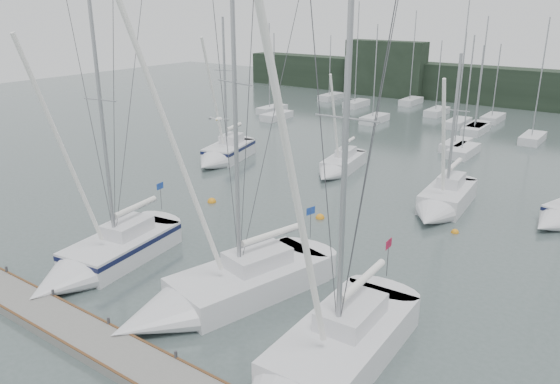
% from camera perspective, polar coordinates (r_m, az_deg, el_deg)
% --- Properties ---
extents(ground, '(160.00, 160.00, 0.00)m').
position_cam_1_polar(ground, '(25.78, -7.31, -11.70)').
color(ground, '#475753').
rests_on(ground, ground).
extents(dock, '(24.00, 2.00, 0.40)m').
position_cam_1_polar(dock, '(22.91, -16.17, -16.13)').
color(dock, slate).
rests_on(dock, ground).
extents(far_treeline, '(90.00, 4.00, 5.00)m').
position_cam_1_polar(far_treeline, '(80.17, 24.67, 9.77)').
color(far_treeline, black).
rests_on(far_treeline, ground).
extents(far_building_left, '(12.00, 3.00, 8.00)m').
position_cam_1_polar(far_building_left, '(84.30, 10.91, 12.54)').
color(far_building_left, black).
rests_on(far_building_left, ground).
extents(mast_forest, '(57.34, 27.83, 14.67)m').
position_cam_1_polar(mast_forest, '(63.15, 20.07, 6.36)').
color(mast_forest, silver).
rests_on(mast_forest, ground).
extents(sailboat_near_left, '(4.24, 9.77, 14.70)m').
position_cam_1_polar(sailboat_near_left, '(29.82, -18.48, -6.77)').
color(sailboat_near_left, silver).
rests_on(sailboat_near_left, ground).
extents(sailboat_near_center, '(6.01, 11.24, 17.07)m').
position_cam_1_polar(sailboat_near_center, '(25.31, -7.64, -10.76)').
color(sailboat_near_center, silver).
rests_on(sailboat_near_center, ground).
extents(sailboat_near_right, '(3.72, 11.30, 16.23)m').
position_cam_1_polar(sailboat_near_right, '(20.52, 3.57, -18.49)').
color(sailboat_near_right, silver).
rests_on(sailboat_near_right, ground).
extents(sailboat_mid_a, '(4.52, 8.13, 13.00)m').
position_cam_1_polar(sailboat_mid_a, '(47.82, -6.07, 3.88)').
color(sailboat_mid_a, silver).
rests_on(sailboat_mid_a, ground).
extents(sailboat_mid_b, '(3.32, 7.64, 10.00)m').
position_cam_1_polar(sailboat_mid_b, '(44.72, 6.02, 2.58)').
color(sailboat_mid_b, silver).
rests_on(sailboat_mid_b, ground).
extents(sailboat_mid_c, '(3.26, 8.29, 11.04)m').
position_cam_1_polar(sailboat_mid_c, '(37.58, 16.51, -1.18)').
color(sailboat_mid_c, silver).
rests_on(sailboat_mid_c, ground).
extents(buoy_a, '(0.59, 0.59, 0.59)m').
position_cam_1_polar(buoy_a, '(35.39, 4.20, -2.74)').
color(buoy_a, orange).
rests_on(buoy_a, ground).
extents(buoy_b, '(0.47, 0.47, 0.47)m').
position_cam_1_polar(buoy_b, '(34.77, 17.80, -4.06)').
color(buoy_b, orange).
rests_on(buoy_b, ground).
extents(buoy_c, '(0.62, 0.62, 0.62)m').
position_cam_1_polar(buoy_c, '(38.40, -7.14, -1.05)').
color(buoy_c, orange).
rests_on(buoy_c, ground).
extents(seagull, '(0.91, 0.42, 0.18)m').
position_cam_1_polar(seagull, '(23.76, -6.41, 7.58)').
color(seagull, white).
rests_on(seagull, ground).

